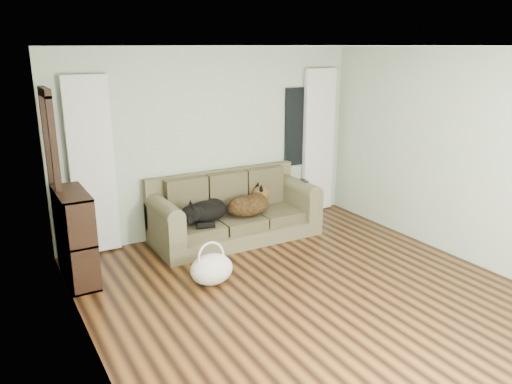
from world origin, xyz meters
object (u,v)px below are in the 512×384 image
dog_black_lab (204,212)px  dog_shepherd (250,204)px  bookshelf (76,239)px  sofa (236,208)px  tote_bag (212,271)px

dog_black_lab → dog_shepherd: bearing=-12.3°
dog_shepherd → bookshelf: size_ratio=0.64×
dog_black_lab → bookshelf: 1.68m
sofa → bookshelf: (-2.17, -0.25, 0.05)m
sofa → dog_black_lab: size_ratio=3.57×
sofa → dog_shepherd: sofa is taller
dog_black_lab → bookshelf: bookshelf is taller
sofa → bookshelf: bookshelf is taller
dog_black_lab → tote_bag: dog_black_lab is taller
dog_black_lab → dog_shepherd: (0.68, -0.02, 0.01)m
tote_bag → bookshelf: 1.58m
tote_bag → sofa: bearing=51.3°
dog_shepherd → tote_bag: size_ratio=1.38×
dog_black_lab → tote_bag: bearing=-120.8°
sofa → dog_shepherd: (0.18, -0.07, 0.04)m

